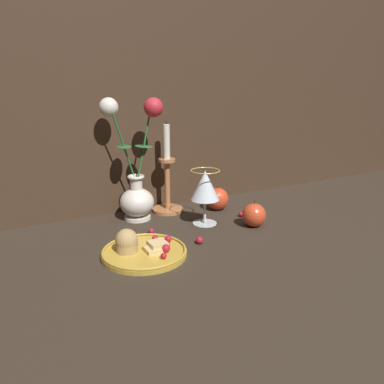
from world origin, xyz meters
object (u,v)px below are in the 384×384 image
candlestick (167,185)px  apple_beside_vase (217,199)px  wine_glass (205,187)px  apple_near_glass (254,215)px  plate_with_pastries (141,249)px  vase (136,180)px

candlestick → apple_beside_vase: bearing=-21.8°
wine_glass → apple_near_glass: size_ratio=2.00×
candlestick → apple_beside_vase: 0.17m
plate_with_pastries → apple_near_glass: apple_near_glass is taller
wine_glass → apple_beside_vase: (0.10, 0.09, -0.07)m
candlestick → apple_near_glass: size_ratio=3.58×
wine_glass → apple_near_glass: bearing=-36.6°
plate_with_pastries → apple_beside_vase: 0.40m
wine_glass → apple_near_glass: 0.16m
plate_with_pastries → candlestick: (0.19, 0.26, 0.07)m
apple_beside_vase → vase: bearing=172.1°
wine_glass → vase: bearing=141.6°
candlestick → apple_near_glass: candlestick is taller
plate_with_pastries → wine_glass: size_ratio=1.27×
vase → candlestick: size_ratio=1.25×
vase → wine_glass: bearing=-38.4°
vase → wine_glass: (0.16, -0.13, -0.01)m
plate_with_pastries → candlestick: 0.33m
apple_near_glass → wine_glass: bearing=143.4°
vase → plate_with_pastries: vase is taller
wine_glass → apple_beside_vase: size_ratio=1.90×
candlestick → apple_beside_vase: (0.15, -0.06, -0.05)m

